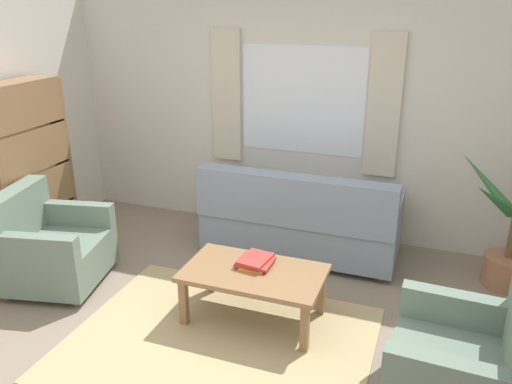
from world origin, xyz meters
name	(u,v)px	position (x,y,z in m)	size (l,w,h in m)	color
ground_plane	(219,343)	(0.00, 0.00, 0.00)	(6.24, 6.24, 0.00)	gray
wall_back	(303,114)	(0.00, 2.26, 1.30)	(5.32, 0.12, 2.60)	silver
window_with_curtains	(302,101)	(0.00, 2.18, 1.45)	(1.98, 0.07, 1.40)	white
area_rug	(219,343)	(0.00, 0.00, 0.01)	(2.24, 1.75, 0.01)	tan
couch	(300,221)	(0.17, 1.60, 0.37)	(1.90, 0.82, 0.92)	gray
armchair_left	(49,247)	(-1.79, 0.31, 0.35)	(0.98, 0.99, 0.88)	slate
armchair_right	(469,369)	(1.71, -0.13, 0.35)	(0.86, 0.88, 0.88)	slate
coffee_table	(254,277)	(0.14, 0.39, 0.38)	(1.10, 0.64, 0.44)	olive
book_stack_on_table	(255,261)	(0.11, 0.49, 0.47)	(0.28, 0.30, 0.06)	orange
potted_plant	(511,241)	(2.08, 1.68, 0.43)	(1.14, 1.04, 1.14)	#9E6B4C
bookshelf	(31,167)	(-2.35, 0.81, 0.88)	(0.30, 0.94, 1.72)	olive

